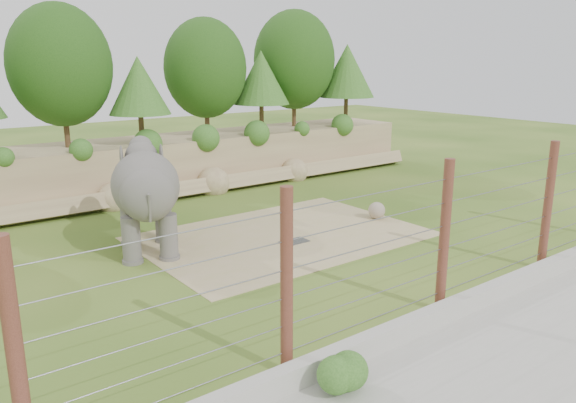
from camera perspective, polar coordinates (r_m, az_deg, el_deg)
ground at (r=18.24m, az=3.84°, el=-6.12°), size 90.00×90.00×0.00m
back_embankment at (r=28.23m, az=-12.46°, el=9.14°), size 30.00×5.52×8.77m
dirt_patch at (r=20.73m, az=-0.58°, el=-3.51°), size 10.00×7.00×0.02m
drain_grate at (r=20.02m, az=0.63°, el=-4.09°), size 1.00×0.60×0.03m
elephant at (r=19.18m, az=-14.18°, el=0.10°), size 3.32×4.81×3.59m
stone_ball at (r=23.09m, az=9.00°, el=-0.90°), size 0.69×0.69×0.69m
retaining_wall at (r=15.05m, az=16.68°, el=-10.29°), size 26.00×0.35×0.50m
walkway at (r=14.22m, az=23.27°, el=-13.50°), size 26.00×4.00×0.01m
barrier_fence at (r=14.70m, az=15.60°, el=-3.48°), size 20.26×0.26×4.00m
walkway_shrub at (r=11.41m, az=5.84°, el=-17.21°), size 0.80×0.80×0.80m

